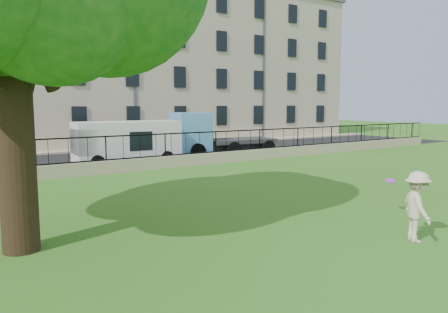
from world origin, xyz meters
TOP-DOWN VIEW (x-y plane):
  - ground at (0.00, 0.00)m, footprint 120.00×120.00m
  - retaining_wall at (0.00, 12.00)m, footprint 50.00×0.40m
  - iron_railing at (0.00, 12.00)m, footprint 50.00×0.05m
  - street at (0.00, 16.70)m, footprint 60.00×9.00m
  - sidewalk at (0.00, 21.90)m, footprint 60.00×1.40m
  - building_row at (0.00, 27.57)m, footprint 56.40×10.40m
  - man at (2.50, -1.71)m, footprint 1.09×1.23m
  - frisbee at (4.00, 0.04)m, footprint 0.33×0.32m
  - white_van at (2.00, 14.42)m, footprint 5.51×2.50m
  - blue_truck at (8.49, 14.98)m, footprint 6.55×3.02m

SIDE VIEW (x-z plane):
  - ground at x=0.00m, z-range 0.00..0.00m
  - street at x=0.00m, z-range 0.00..0.01m
  - sidewalk at x=0.00m, z-range 0.00..0.12m
  - retaining_wall at x=0.00m, z-range 0.00..0.60m
  - man at x=2.50m, z-range 0.00..1.65m
  - frisbee at x=4.00m, z-range 0.96..1.08m
  - white_van at x=2.00m, z-range 0.00..2.25m
  - iron_railing at x=0.00m, z-range 0.59..1.72m
  - blue_truck at x=8.49m, z-range 0.00..2.65m
  - building_row at x=0.00m, z-range 0.02..13.82m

